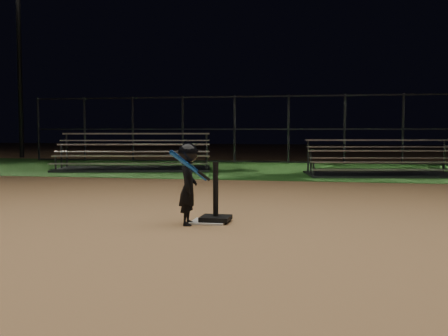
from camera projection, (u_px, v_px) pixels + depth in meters
ground at (209, 222)px, 7.11m from camera, size 80.00×80.00×0.00m
grass_strip at (281, 169)px, 16.89m from camera, size 60.00×8.00×0.01m
home_plate at (209, 222)px, 7.11m from camera, size 0.45×0.45×0.02m
batting_tee at (216, 210)px, 7.11m from camera, size 0.38×0.38×0.77m
child_batter at (188, 181)px, 6.90m from camera, size 0.45×0.54×1.05m
bleacher_left at (134, 162)px, 16.45m from camera, size 4.98×3.21×1.13m
bleacher_right at (381, 168)px, 14.43m from camera, size 4.18×2.56×0.96m
backstop_fence at (288, 129)px, 19.74m from camera, size 20.08×0.08×2.50m
light_pole_left at (18, 45)px, 23.73m from camera, size 0.90×0.53×8.30m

